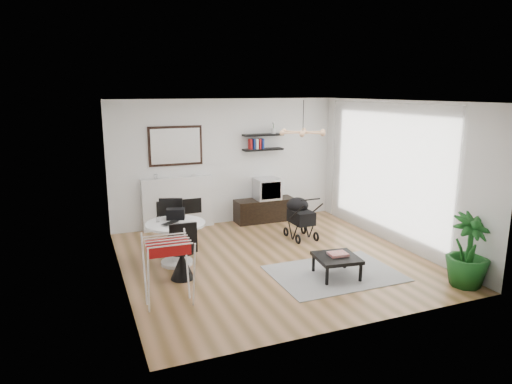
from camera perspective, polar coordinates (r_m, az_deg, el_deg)
name	(u,v)px	position (r m, az deg, el deg)	size (l,w,h in m)	color
floor	(272,259)	(8.01, 2.06, -8.40)	(5.00, 5.00, 0.00)	brown
ceiling	(274,101)	(7.48, 2.22, 11.29)	(5.00, 5.00, 0.00)	white
wall_back	(226,162)	(9.93, -3.73, 3.77)	(5.00, 5.00, 0.00)	white
wall_left	(118,196)	(7.02, -16.86, -0.45)	(5.00, 5.00, 0.00)	white
wall_right	(395,173)	(8.93, 16.98, 2.25)	(5.00, 5.00, 0.00)	white
sheer_curtain	(384,172)	(9.02, 15.69, 2.43)	(0.04, 3.60, 2.60)	white
fireplace	(178,197)	(9.71, -9.71, -0.59)	(1.50, 0.17, 2.16)	white
shelf_lower	(263,149)	(10.06, 0.88, 5.34)	(0.90, 0.25, 0.04)	black
shelf_upper	(263,135)	(10.02, 0.88, 7.16)	(0.90, 0.25, 0.04)	black
pendant_lamp	(303,132)	(8.09, 5.89, 7.43)	(0.90, 0.90, 0.10)	tan
tv_console	(265,210)	(10.21, 1.10, -2.26)	(1.34, 0.47, 0.50)	black
crt_tv	(267,189)	(10.12, 1.40, 0.42)	(0.54, 0.47, 0.47)	silver
dining_table	(176,237)	(7.76, -9.96, -5.56)	(0.99, 0.99, 0.72)	white
laptop	(173,224)	(7.60, -10.39, -3.91)	(0.32, 0.21, 0.03)	black
black_bag	(176,214)	(7.88, -10.02, -2.72)	(0.30, 0.18, 0.18)	black
newspaper	(185,223)	(7.62, -8.88, -3.87)	(0.30, 0.25, 0.01)	white
drinking_glass	(158,219)	(7.78, -12.18, -3.35)	(0.05, 0.05, 0.09)	white
chair_far	(171,237)	(8.34, -10.64, -5.52)	(0.51, 0.52, 0.97)	black
chair_near	(182,261)	(7.20, -9.20, -8.47)	(0.45, 0.46, 0.95)	black
drying_rack	(169,271)	(6.33, -10.87, -9.62)	(0.65, 0.61, 0.95)	white
stroller	(300,219)	(9.07, 5.51, -3.38)	(0.46, 0.75, 0.89)	black
rug	(334,273)	(7.52, 9.77, -9.98)	(1.98, 1.43, 0.01)	#949494
coffee_table	(337,258)	(7.30, 10.06, -8.18)	(0.72, 0.72, 0.33)	black
magazines	(338,254)	(7.32, 10.20, -7.64)	(0.29, 0.22, 0.04)	red
potted_plant	(468,251)	(7.49, 25.00, -6.66)	(0.62, 0.62, 1.10)	#164F19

